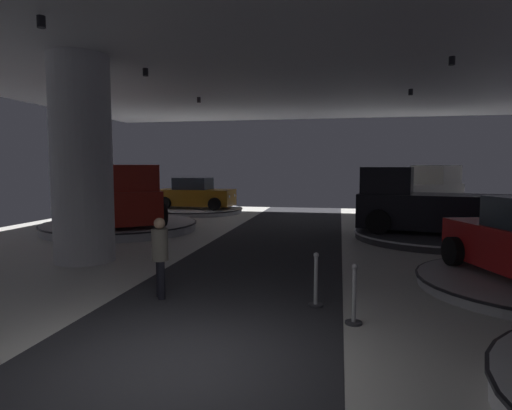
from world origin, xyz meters
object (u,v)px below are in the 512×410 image
object	(u,v)px
display_platform_deep_right	(415,214)
pickup_truck_far_left	(121,200)
column_left	(82,160)
pickup_truck_far_right	(427,206)
display_platform_far_right	(436,236)
display_platform_far_left	(121,226)
visitor_walking_near	(160,253)
display_car_deep_left	(195,195)
pickup_truck_deep_right	(420,192)
display_platform_deep_left	(196,210)

from	to	relation	value
display_platform_deep_right	pickup_truck_far_left	size ratio (longest dim) A/B	1.04
column_left	pickup_truck_far_right	distance (m)	11.43
display_platform_far_right	pickup_truck_far_left	xyz separation A→B (m)	(-11.82, -0.41, 1.13)
column_left	display_platform_far_left	xyz separation A→B (m)	(-1.81, 5.29, -2.56)
pickup_truck_far_left	visitor_walking_near	bearing A→B (deg)	-57.25
display_platform_deep_right	visitor_walking_near	size ratio (longest dim) A/B	3.57
display_platform_deep_right	display_car_deep_left	size ratio (longest dim) A/B	1.32
display_platform_deep_right	visitor_walking_near	distance (m)	16.64
pickup_truck_deep_right	pickup_truck_far_right	size ratio (longest dim) A/B	0.94
column_left	display_car_deep_left	bearing A→B (deg)	95.00
display_platform_deep_left	display_platform_far_right	distance (m)	13.21
display_platform_deep_left	pickup_truck_far_right	bearing A→B (deg)	-32.00
display_platform_deep_left	display_platform_far_left	distance (m)	7.10
display_platform_deep_right	display_platform_far_right	world-z (taller)	display_platform_deep_right
column_left	display_car_deep_left	distance (m)	12.52
column_left	display_platform_deep_right	xyz separation A→B (m)	(10.60, 12.22, -2.56)
column_left	display_platform_far_left	size ratio (longest dim) A/B	0.90
display_platform_far_right	display_platform_deep_left	bearing A→B (deg)	148.48
display_platform_deep_left	pickup_truck_far_left	size ratio (longest dim) A/B	0.96
display_platform_deep_right	display_platform_deep_left	xyz separation A→B (m)	(-11.65, 0.13, -0.05)
display_platform_deep_left	pickup_truck_far_left	distance (m)	7.42
pickup_truck_deep_right	display_platform_far_right	distance (m)	7.12
column_left	display_platform_far_right	bearing A→B (deg)	28.10
display_platform_deep_left	pickup_truck_far_left	bearing A→B (deg)	-94.39
display_platform_deep_left	pickup_truck_deep_right	bearing A→B (deg)	0.49
column_left	visitor_walking_near	bearing A→B (deg)	-39.06
display_car_deep_left	display_platform_far_left	size ratio (longest dim) A/B	0.71
display_car_deep_left	pickup_truck_far_left	bearing A→B (deg)	-94.15
display_car_deep_left	display_platform_deep_left	bearing A→B (deg)	-2.20
display_car_deep_left	pickup_truck_far_left	distance (m)	7.34
column_left	pickup_truck_far_left	size ratio (longest dim) A/B	1.01
column_left	display_platform_deep_left	bearing A→B (deg)	94.86
pickup_truck_far_right	visitor_walking_near	size ratio (longest dim) A/B	3.53
pickup_truck_deep_right	display_platform_far_left	world-z (taller)	pickup_truck_deep_right
column_left	display_platform_far_left	distance (m)	6.15
column_left	display_car_deep_left	xyz separation A→B (m)	(-1.08, 12.35, -1.73)
column_left	visitor_walking_near	world-z (taller)	column_left
column_left	display_platform_deep_left	distance (m)	12.67
display_platform_far_right	pickup_truck_far_left	bearing A→B (deg)	-178.02
pickup_truck_far_right	display_platform_deep_right	bearing A→B (deg)	84.01
column_left	pickup_truck_far_left	bearing A→B (deg)	107.73
display_car_deep_left	pickup_truck_far_left	size ratio (longest dim) A/B	0.79
column_left	display_platform_far_right	world-z (taller)	column_left
display_platform_deep_left	display_platform_deep_right	bearing A→B (deg)	-0.65
pickup_truck_far_right	pickup_truck_far_left	xyz separation A→B (m)	(-11.50, -0.47, 0.08)
display_platform_far_left	visitor_walking_near	world-z (taller)	visitor_walking_near
display_platform_deep_left	display_platform_far_right	world-z (taller)	display_platform_far_right
display_platform_far_left	display_platform_deep_right	bearing A→B (deg)	29.18
display_platform_deep_left	display_car_deep_left	distance (m)	0.88
pickup_truck_far_right	visitor_walking_near	distance (m)	10.52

